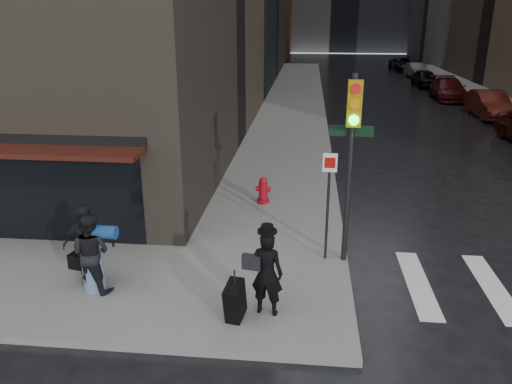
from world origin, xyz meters
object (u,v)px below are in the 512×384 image
at_px(man_jeans, 91,252).
at_px(fire_hydrant, 263,191).
at_px(parked_car_3, 448,89).
at_px(man_greycoat, 89,246).
at_px(traffic_light, 349,146).
at_px(parked_car_5, 417,70).
at_px(parked_car_2, 489,104).
at_px(man_overcoat, 260,278).
at_px(parked_car_6, 403,64).
at_px(parked_car_4, 425,78).

xyz_separation_m(man_jeans, fire_hydrant, (3.07, 5.49, -0.50)).
bearing_deg(parked_car_3, man_jeans, -115.09).
relative_size(man_greycoat, traffic_light, 0.42).
xyz_separation_m(fire_hydrant, parked_car_3, (11.00, 22.04, 0.21)).
height_order(parked_car_3, parked_car_5, parked_car_3).
bearing_deg(parked_car_2, fire_hydrant, -127.03).
distance_m(man_overcoat, fire_hydrant, 6.09).
distance_m(man_overcoat, man_jeans, 3.60).
xyz_separation_m(man_overcoat, parked_car_3, (10.51, 28.09, -0.21)).
bearing_deg(parked_car_6, traffic_light, -106.16).
xyz_separation_m(man_jeans, parked_car_2, (14.74, 21.08, -0.25)).
distance_m(man_overcoat, man_greycoat, 3.78).
xyz_separation_m(man_overcoat, man_greycoat, (-3.70, 0.78, 0.11)).
relative_size(fire_hydrant, parked_car_4, 0.20).
xyz_separation_m(man_overcoat, man_jeans, (-3.56, 0.56, 0.07)).
bearing_deg(parked_car_6, man_overcoat, -107.58).
xyz_separation_m(man_jeans, parked_car_4, (13.84, 33.99, -0.32)).
xyz_separation_m(traffic_light, parked_car_2, (9.47, 19.25, -2.18)).
relative_size(man_jeans, parked_car_3, 0.34).
height_order(traffic_light, parked_car_4, traffic_light).
relative_size(man_jeans, parked_car_4, 0.43).
bearing_deg(man_greycoat, parked_car_4, -123.91).
bearing_deg(parked_car_4, parked_car_3, -90.88).
height_order(man_greycoat, parked_car_3, man_greycoat).
xyz_separation_m(man_overcoat, fire_hydrant, (-0.49, 6.05, -0.42)).
bearing_deg(parked_car_6, parked_car_5, -93.80).
bearing_deg(parked_car_3, parked_car_2, -82.05).
relative_size(parked_car_2, parked_car_4, 1.14).
height_order(parked_car_3, parked_car_4, parked_car_3).
distance_m(man_greycoat, parked_car_5, 42.78).
relative_size(traffic_light, parked_car_4, 1.07).
distance_m(man_jeans, traffic_light, 5.90).
height_order(man_jeans, parked_car_3, man_jeans).
height_order(fire_hydrant, parked_car_6, parked_car_6).
relative_size(traffic_light, parked_car_6, 0.90).
bearing_deg(parked_car_4, man_greycoat, -115.33).
bearing_deg(fire_hydrant, parked_car_5, 72.03).
distance_m(traffic_light, fire_hydrant, 4.91).
height_order(parked_car_4, parked_car_5, parked_car_4).
bearing_deg(parked_car_4, man_jeans, -114.99).
xyz_separation_m(man_jeans, parked_car_6, (14.29, 46.90, -0.35)).
bearing_deg(parked_car_2, man_greycoat, -125.71).
bearing_deg(man_greycoat, fire_hydrant, -132.74).
height_order(fire_hydrant, parked_car_2, parked_car_2).
bearing_deg(parked_car_2, parked_car_3, 95.77).
bearing_deg(parked_car_3, parked_car_4, 93.92).
relative_size(man_greycoat, parked_car_3, 0.36).
distance_m(man_overcoat, parked_car_5, 42.42).
bearing_deg(parked_car_3, man_overcoat, -108.54).
bearing_deg(man_greycoat, man_overcoat, 156.71).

